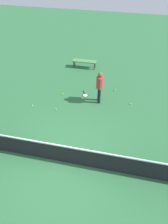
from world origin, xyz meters
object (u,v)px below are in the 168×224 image
(tennis_ball_stray_right, at_px, (32,105))
(tennis_ball_midcourt, at_px, (62,94))
(player_near_side, at_px, (100,85))
(tennis_ball_by_net, at_px, (130,104))
(tennis_ball_baseline, at_px, (82,99))
(tennis_ball_stray_left, at_px, (115,90))
(tennis_racket_near_player, at_px, (85,95))
(tennis_ball_near_player, at_px, (56,109))
(courtside_bench, at_px, (84,62))

(tennis_ball_stray_right, bearing_deg, tennis_ball_midcourt, -133.64)
(player_near_side, bearing_deg, tennis_ball_stray_right, 18.57)
(tennis_ball_by_net, bearing_deg, tennis_ball_baseline, 2.82)
(tennis_ball_stray_left, bearing_deg, tennis_racket_near_player, 27.31)
(tennis_ball_near_player, height_order, tennis_ball_stray_left, same)
(tennis_racket_near_player, relative_size, tennis_ball_stray_left, 9.03)
(tennis_ball_baseline, height_order, courtside_bench, courtside_bench)
(tennis_ball_by_net, distance_m, tennis_ball_midcourt, 3.63)
(player_near_side, relative_size, tennis_racket_near_player, 2.85)
(tennis_racket_near_player, bearing_deg, tennis_ball_stray_left, -152.69)
(player_near_side, distance_m, tennis_ball_baseline, 1.30)
(tennis_ball_near_player, xyz_separation_m, courtside_bench, (-0.50, -4.37, 0.38))
(tennis_ball_by_net, bearing_deg, courtside_bench, -45.82)
(tennis_ball_midcourt, xyz_separation_m, tennis_ball_baseline, (-1.15, 0.19, 0.00))
(player_near_side, distance_m, tennis_racket_near_player, 1.32)
(tennis_ball_baseline, bearing_deg, tennis_ball_near_player, 44.17)
(tennis_ball_stray_left, height_order, tennis_ball_stray_right, same)
(tennis_ball_near_player, distance_m, courtside_bench, 4.41)
(player_near_side, relative_size, tennis_ball_stray_right, 25.76)
(tennis_ball_stray_left, distance_m, tennis_ball_stray_right, 4.51)
(player_near_side, distance_m, tennis_ball_by_net, 1.89)
(tennis_ball_near_player, distance_m, tennis_ball_by_net, 3.78)
(tennis_racket_near_player, bearing_deg, tennis_ball_midcourt, 8.72)
(tennis_racket_near_player, xyz_separation_m, tennis_ball_baseline, (0.06, 0.38, 0.02))
(courtside_bench, bearing_deg, tennis_ball_stray_left, 135.66)
(tennis_ball_midcourt, bearing_deg, tennis_ball_stray_left, -160.47)
(tennis_ball_baseline, relative_size, tennis_ball_stray_left, 1.00)
(courtside_bench, bearing_deg, tennis_ball_by_net, 134.18)
(player_near_side, xyz_separation_m, tennis_ball_stray_right, (3.20, 1.08, -0.98))
(tennis_ball_by_net, bearing_deg, player_near_side, 3.91)
(player_near_side, height_order, courtside_bench, player_near_side)
(tennis_ball_by_net, relative_size, tennis_ball_baseline, 1.00)
(tennis_ball_stray_right, distance_m, courtside_bench, 4.71)
(tennis_ball_by_net, distance_m, tennis_ball_stray_left, 1.37)
(player_near_side, height_order, tennis_ball_baseline, player_near_side)
(tennis_racket_near_player, height_order, tennis_ball_near_player, tennis_ball_near_player)
(tennis_ball_by_net, height_order, tennis_ball_stray_left, same)
(player_near_side, height_order, tennis_ball_stray_right, player_near_side)
(tennis_ball_stray_left, distance_m, courtside_bench, 3.08)
(tennis_ball_midcourt, bearing_deg, courtside_bench, -99.92)
(player_near_side, height_order, tennis_ball_near_player, player_near_side)
(tennis_ball_baseline, distance_m, tennis_ball_stray_right, 2.58)
(player_near_side, height_order, tennis_ball_midcourt, player_near_side)
(tennis_ball_near_player, xyz_separation_m, tennis_ball_by_net, (-3.58, -1.20, 0.00))
(tennis_ball_stray_left, xyz_separation_m, tennis_ball_stray_right, (3.93, 2.22, 0.00))
(tennis_ball_stray_right, bearing_deg, tennis_ball_near_player, 179.48)
(tennis_ball_by_net, distance_m, courtside_bench, 4.44)
(player_near_side, bearing_deg, tennis_ball_near_player, 28.96)
(tennis_ball_by_net, relative_size, courtside_bench, 0.04)
(tennis_ball_midcourt, xyz_separation_m, courtside_bench, (-0.54, -3.10, 0.38))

